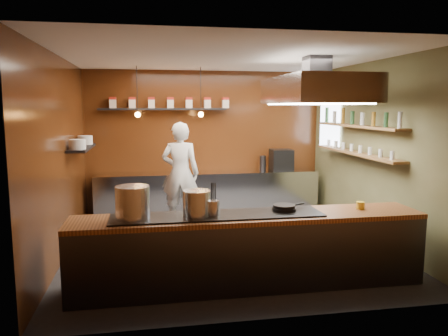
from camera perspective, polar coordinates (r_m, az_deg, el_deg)
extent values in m
plane|color=black|center=(7.21, 0.34, -10.16)|extent=(5.00, 5.00, 0.00)
plane|color=#3C190B|center=(9.36, -2.38, 3.41)|extent=(5.00, 0.00, 5.00)
plane|color=#3C190B|center=(6.91, -20.52, 1.27)|extent=(0.00, 5.00, 5.00)
plane|color=brown|center=(7.74, 18.89, 2.02)|extent=(0.00, 5.00, 5.00)
plane|color=silver|center=(6.90, 0.36, 14.26)|extent=(5.00, 5.00, 0.00)
plane|color=white|center=(9.22, 13.64, 5.61)|extent=(0.00, 1.00, 1.00)
cube|color=silver|center=(9.18, -2.07, -3.30)|extent=(4.60, 0.65, 0.90)
cube|color=#38383D|center=(5.59, 3.32, -10.99)|extent=(4.40, 0.70, 0.86)
cube|color=brown|center=(5.46, 3.36, -6.42)|extent=(4.40, 0.72, 0.06)
cube|color=black|center=(5.37, -0.82, -6.20)|extent=(2.60, 0.55, 0.02)
cube|color=black|center=(9.11, -7.96, 7.63)|extent=(2.60, 0.26, 0.04)
cube|color=black|center=(7.86, -18.07, 2.51)|extent=(0.30, 1.40, 0.04)
cube|color=brown|center=(7.90, 16.96, 5.28)|extent=(0.26, 2.80, 0.04)
cube|color=brown|center=(7.93, 16.83, 1.89)|extent=(0.26, 2.80, 0.04)
cube|color=#38383D|center=(6.85, 12.02, 12.87)|extent=(0.35, 0.35, 0.30)
cube|color=silver|center=(6.83, 11.93, 9.94)|extent=(1.20, 2.00, 0.40)
cube|color=white|center=(6.83, 11.88, 8.18)|extent=(1.00, 1.80, 0.02)
cylinder|color=black|center=(8.45, -11.29, 9.90)|extent=(0.01, 0.01, 0.90)
sphere|color=orange|center=(8.45, -11.20, 6.85)|extent=(0.10, 0.10, 0.10)
cylinder|color=black|center=(8.51, -3.06, 10.02)|extent=(0.01, 0.01, 0.90)
sphere|color=orange|center=(8.51, -3.04, 6.99)|extent=(0.10, 0.10, 0.10)
cube|color=beige|center=(9.13, -14.32, 8.12)|extent=(0.13, 0.13, 0.17)
cube|color=maroon|center=(9.13, -14.35, 8.81)|extent=(0.13, 0.13, 0.05)
cube|color=beige|center=(9.11, -11.89, 8.19)|extent=(0.13, 0.13, 0.17)
cube|color=maroon|center=(9.11, -11.91, 8.88)|extent=(0.13, 0.13, 0.05)
cube|color=beige|center=(9.11, -9.46, 8.25)|extent=(0.13, 0.13, 0.17)
cube|color=maroon|center=(9.11, -9.47, 8.95)|extent=(0.13, 0.13, 0.05)
cube|color=beige|center=(9.12, -7.02, 8.30)|extent=(0.13, 0.13, 0.17)
cube|color=maroon|center=(9.12, -7.04, 8.99)|extent=(0.14, 0.13, 0.05)
cube|color=beige|center=(9.15, -4.60, 8.34)|extent=(0.13, 0.13, 0.17)
cube|color=maroon|center=(9.15, -4.61, 9.02)|extent=(0.14, 0.13, 0.05)
cube|color=beige|center=(9.19, -2.19, 8.35)|extent=(0.13, 0.13, 0.17)
cube|color=maroon|center=(9.19, -2.20, 9.04)|extent=(0.14, 0.13, 0.05)
cube|color=beige|center=(9.25, 0.19, 8.36)|extent=(0.13, 0.13, 0.17)
cube|color=maroon|center=(9.25, 0.19, 9.04)|extent=(0.14, 0.13, 0.05)
cylinder|color=silver|center=(7.40, -18.59, 2.95)|extent=(0.26, 0.26, 0.16)
cylinder|color=silver|center=(8.29, -17.67, 3.49)|extent=(0.26, 0.26, 0.16)
cylinder|color=silver|center=(6.76, 21.99, 5.83)|extent=(0.06, 0.06, 0.24)
cylinder|color=#2D5933|center=(7.08, 20.41, 5.98)|extent=(0.06, 0.06, 0.24)
cylinder|color=#8C601E|center=(7.40, 18.96, 6.11)|extent=(0.06, 0.06, 0.24)
cylinder|color=silver|center=(7.73, 17.63, 6.23)|extent=(0.06, 0.06, 0.24)
cylinder|color=#2D5933|center=(8.06, 16.41, 6.34)|extent=(0.06, 0.06, 0.24)
cylinder|color=#8C601E|center=(8.40, 15.28, 6.44)|extent=(0.06, 0.06, 0.24)
cylinder|color=silver|center=(8.74, 14.25, 6.53)|extent=(0.06, 0.06, 0.24)
cylinder|color=#2D5933|center=(9.08, 13.28, 6.60)|extent=(0.06, 0.06, 0.24)
cylinder|color=silver|center=(6.92, 21.11, 1.55)|extent=(0.07, 0.07, 0.13)
cylinder|color=silver|center=(7.21, 19.78, 1.85)|extent=(0.07, 0.07, 0.13)
cylinder|color=silver|center=(7.49, 18.54, 2.12)|extent=(0.07, 0.07, 0.13)
cylinder|color=silver|center=(7.78, 17.39, 2.38)|extent=(0.07, 0.07, 0.13)
cylinder|color=silver|center=(8.07, 16.33, 2.61)|extent=(0.07, 0.07, 0.13)
cylinder|color=silver|center=(8.37, 15.34, 2.83)|extent=(0.07, 0.07, 0.13)
cylinder|color=silver|center=(8.67, 14.41, 3.03)|extent=(0.07, 0.07, 0.13)
cylinder|color=silver|center=(8.96, 13.55, 3.22)|extent=(0.07, 0.07, 0.13)
cylinder|color=silver|center=(5.26, -11.86, -4.42)|extent=(0.48, 0.48, 0.39)
cylinder|color=#B4B7BC|center=(5.28, -3.58, -4.62)|extent=(0.44, 0.44, 0.31)
cylinder|color=silver|center=(5.31, -1.39, -5.26)|extent=(0.16, 0.16, 0.18)
cylinder|color=black|center=(5.62, 7.86, -5.34)|extent=(0.30, 0.30, 0.04)
cylinder|color=black|center=(5.61, 7.87, -4.96)|extent=(0.28, 0.28, 0.04)
cylinder|color=black|center=(5.76, 9.69, -4.67)|extent=(0.18, 0.09, 0.02)
cylinder|color=yellow|center=(6.00, 17.39, -4.68)|extent=(0.11, 0.11, 0.10)
cube|color=black|center=(9.40, 7.50, 1.07)|extent=(0.46, 0.43, 0.45)
imported|color=white|center=(8.43, -5.72, -0.67)|extent=(0.80, 0.61, 1.97)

